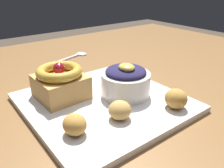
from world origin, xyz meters
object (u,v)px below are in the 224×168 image
at_px(cake_slice, 60,82).
at_px(fritter_back, 75,124).
at_px(fritter_front, 120,110).
at_px(berry_ramekin, 126,81).
at_px(fritter_middle, 176,99).
at_px(spoon, 76,56).
at_px(front_plate, 104,102).

relative_size(cake_slice, fritter_back, 2.34).
bearing_deg(fritter_front, cake_slice, -161.72).
bearing_deg(cake_slice, berry_ramekin, 57.40).
xyz_separation_m(berry_ramekin, fritter_front, (0.06, -0.06, -0.01)).
bearing_deg(berry_ramekin, fritter_front, -46.51).
relative_size(fritter_front, fritter_back, 0.98).
xyz_separation_m(fritter_middle, spoon, (-0.41, 0.02, -0.03)).
height_order(berry_ramekin, fritter_front, berry_ramekin).
bearing_deg(berry_ramekin, fritter_back, -70.04).
relative_size(front_plate, fritter_front, 7.36).
xyz_separation_m(front_plate, fritter_back, (0.06, -0.10, 0.02)).
distance_m(cake_slice, berry_ramekin, 0.13).
distance_m(fritter_middle, fritter_back, 0.19).
bearing_deg(fritter_middle, fritter_back, -103.04).
height_order(fritter_back, spoon, fritter_back).
bearing_deg(fritter_middle, front_plate, -140.14).
height_order(cake_slice, fritter_front, cake_slice).
bearing_deg(spoon, front_plate, -127.38).
height_order(berry_ramekin, fritter_middle, berry_ramekin).
bearing_deg(cake_slice, fritter_middle, 41.66).
bearing_deg(berry_ramekin, front_plate, -99.51).
bearing_deg(cake_slice, fritter_front, 18.28).
bearing_deg(fritter_back, berry_ramekin, 109.96).
height_order(fritter_front, fritter_back, same).
bearing_deg(front_plate, fritter_middle, 39.86).
relative_size(fritter_front, fritter_middle, 0.94).
relative_size(cake_slice, fritter_front, 2.38).
bearing_deg(cake_slice, front_plate, 44.50).
relative_size(cake_slice, fritter_middle, 2.23).
xyz_separation_m(front_plate, spoon, (-0.31, 0.11, -0.00)).
bearing_deg(cake_slice, spoon, 145.55).
xyz_separation_m(fritter_front, spoon, (-0.38, 0.13, -0.03)).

